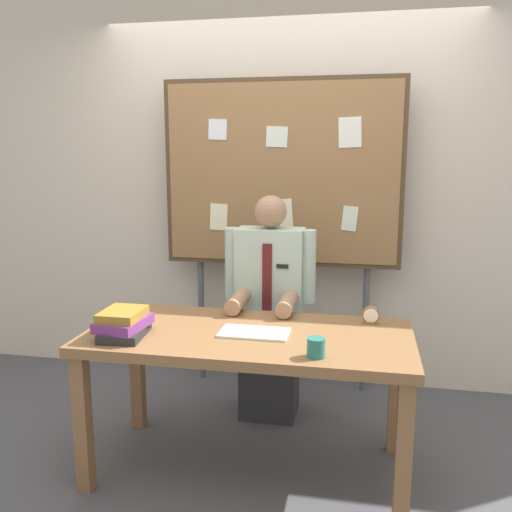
{
  "coord_description": "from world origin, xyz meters",
  "views": [
    {
      "loc": [
        0.54,
        -2.54,
        1.63
      ],
      "look_at": [
        0.0,
        0.19,
        1.1
      ],
      "focal_mm": 38.41,
      "sensor_mm": 36.0,
      "label": 1
    }
  ],
  "objects": [
    {
      "name": "coffee_mug",
      "position": [
        0.36,
        -0.27,
        0.79
      ],
      "size": [
        0.08,
        0.08,
        0.09
      ],
      "primitive_type": "cylinder",
      "color": "#267266",
      "rests_on": "desk"
    },
    {
      "name": "ground_plane",
      "position": [
        0.0,
        0.0,
        0.0
      ],
      "size": [
        12.0,
        12.0,
        0.0
      ],
      "primitive_type": "plane",
      "color": "#4C4C51"
    },
    {
      "name": "book_stack",
      "position": [
        -0.58,
        -0.18,
        0.81
      ],
      "size": [
        0.23,
        0.29,
        0.13
      ],
      "color": "#262626",
      "rests_on": "desk"
    },
    {
      "name": "back_wall",
      "position": [
        0.0,
        1.26,
        1.35
      ],
      "size": [
        6.4,
        0.08,
        2.7
      ],
      "primitive_type": "cube",
      "color": "beige",
      "rests_on": "ground_plane"
    },
    {
      "name": "desk_clock",
      "position": [
        0.6,
        0.26,
        0.79
      ],
      "size": [
        0.09,
        0.04,
        0.09
      ],
      "color": "olive",
      "rests_on": "desk"
    },
    {
      "name": "open_notebook",
      "position": [
        0.03,
        -0.02,
        0.75
      ],
      "size": [
        0.34,
        0.19,
        0.01
      ],
      "primitive_type": "cube",
      "rotation": [
        0.0,
        0.0,
        0.0
      ],
      "color": "silver",
      "rests_on": "desk"
    },
    {
      "name": "person",
      "position": [
        0.0,
        0.63,
        0.64
      ],
      "size": [
        0.55,
        0.56,
        1.38
      ],
      "color": "#2D2D33",
      "rests_on": "ground_plane"
    },
    {
      "name": "bulletin_board",
      "position": [
        0.0,
        1.06,
        1.46
      ],
      "size": [
        1.58,
        0.09,
        2.1
      ],
      "color": "#4C3823",
      "rests_on": "ground_plane"
    },
    {
      "name": "desk",
      "position": [
        0.0,
        0.0,
        0.65
      ],
      "size": [
        1.61,
        0.77,
        0.75
      ],
      "color": "brown",
      "rests_on": "ground_plane"
    }
  ]
}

